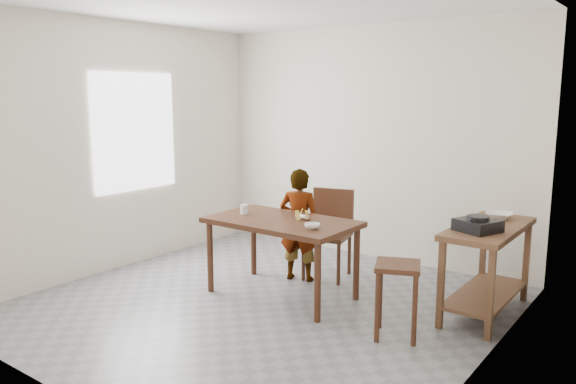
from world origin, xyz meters
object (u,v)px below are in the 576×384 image
Objects in this scene: dining_table at (282,258)px; prep_counter at (486,270)px; dining_chair at (327,235)px; stool at (397,300)px; child at (299,225)px.

dining_table is 1.86m from prep_counter.
dining_table is 1.17× the size of prep_counter.
dining_chair is (-1.66, 0.01, 0.06)m from prep_counter.
dining_chair reaches higher than stool.
child reaches higher than dining_table.
stool is at bearing -50.10° from dining_chair.
child reaches higher than prep_counter.
child is 1.62m from stool.
dining_chair is 1.55m from stool.
dining_table is 0.72m from dining_chair.
stool is at bearing -115.01° from prep_counter.
prep_counter is at bearing 64.99° from stool.
dining_chair reaches higher than dining_table.
stool is at bearing 137.08° from child.
dining_table is at bearing -157.85° from prep_counter.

